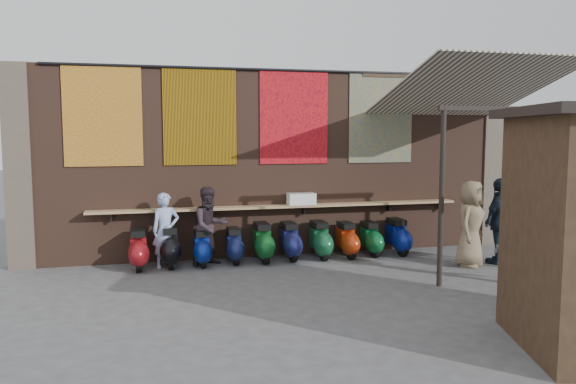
% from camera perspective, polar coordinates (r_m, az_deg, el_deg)
% --- Properties ---
extents(ground, '(70.00, 70.00, 0.00)m').
position_cam_1_polar(ground, '(9.99, 2.63, -9.43)').
color(ground, '#474749').
rests_on(ground, ground).
extents(brick_wall, '(10.00, 0.40, 4.00)m').
position_cam_1_polar(brick_wall, '(12.25, -1.00, 2.93)').
color(brick_wall, brown).
rests_on(brick_wall, ground).
extents(pier_left, '(0.50, 0.50, 4.00)m').
position_cam_1_polar(pier_left, '(12.17, -25.60, 2.32)').
color(pier_left, '#4C4238').
rests_on(pier_left, ground).
extents(pier_right, '(0.50, 0.50, 4.00)m').
position_cam_1_polar(pier_right, '(14.37, 19.66, 3.03)').
color(pier_right, '#4C4238').
rests_on(pier_right, ground).
extents(eating_counter, '(8.00, 0.32, 0.05)m').
position_cam_1_polar(eating_counter, '(11.98, -0.58, -1.46)').
color(eating_counter, '#9E7A51').
rests_on(eating_counter, brick_wall).
extents(shelf_box, '(0.59, 0.30, 0.25)m').
position_cam_1_polar(shelf_box, '(12.03, 1.36, -0.71)').
color(shelf_box, white).
rests_on(shelf_box, eating_counter).
extents(tapestry_redgold, '(1.50, 0.02, 2.00)m').
position_cam_1_polar(tapestry_redgold, '(11.72, -18.29, 7.38)').
color(tapestry_redgold, maroon).
rests_on(tapestry_redgold, brick_wall).
extents(tapestry_sun, '(1.50, 0.02, 2.00)m').
position_cam_1_polar(tapestry_sun, '(11.75, -8.93, 7.61)').
color(tapestry_sun, '#BB7F0B').
rests_on(tapestry_sun, brick_wall).
extents(tapestry_orange, '(1.50, 0.02, 2.00)m').
position_cam_1_polar(tapestry_orange, '(12.10, 0.63, 7.63)').
color(tapestry_orange, red).
rests_on(tapestry_orange, brick_wall).
extents(tapestry_multi, '(1.50, 0.02, 2.00)m').
position_cam_1_polar(tapestry_multi, '(12.76, 9.42, 7.47)').
color(tapestry_multi, navy).
rests_on(tapestry_multi, brick_wall).
extents(hang_rail, '(9.50, 0.06, 0.06)m').
position_cam_1_polar(hang_rail, '(12.09, -0.76, 12.29)').
color(hang_rail, black).
rests_on(hang_rail, brick_wall).
extents(scooter_stool_0, '(0.37, 0.82, 0.78)m').
position_cam_1_polar(scooter_stool_0, '(11.40, -14.93, -5.68)').
color(scooter_stool_0, maroon).
rests_on(scooter_stool_0, ground).
extents(scooter_stool_1, '(0.38, 0.84, 0.79)m').
position_cam_1_polar(scooter_stool_1, '(11.48, -11.89, -5.48)').
color(scooter_stool_1, black).
rests_on(scooter_stool_1, ground).
extents(scooter_stool_2, '(0.34, 0.75, 0.71)m').
position_cam_1_polar(scooter_stool_2, '(11.46, -8.75, -5.65)').
color(scooter_stool_2, navy).
rests_on(scooter_stool_2, ground).
extents(scooter_stool_3, '(0.34, 0.75, 0.71)m').
position_cam_1_polar(scooter_stool_3, '(11.61, -5.50, -5.46)').
color(scooter_stool_3, '#141D4C').
rests_on(scooter_stool_3, ground).
extents(scooter_stool_4, '(0.38, 0.84, 0.80)m').
position_cam_1_polar(scooter_stool_4, '(11.67, -2.58, -5.16)').
color(scooter_stool_4, '#105120').
rests_on(scooter_stool_4, ground).
extents(scooter_stool_5, '(0.37, 0.82, 0.78)m').
position_cam_1_polar(scooter_stool_5, '(11.85, 0.21, -5.04)').
color(scooter_stool_5, navy).
rests_on(scooter_stool_5, ground).
extents(scooter_stool_6, '(0.37, 0.82, 0.78)m').
position_cam_1_polar(scooter_stool_6, '(11.98, 3.28, -4.91)').
color(scooter_stool_6, '#175C35').
rests_on(scooter_stool_6, ground).
extents(scooter_stool_7, '(0.35, 0.78, 0.74)m').
position_cam_1_polar(scooter_stool_7, '(12.14, 6.00, -4.88)').
color(scooter_stool_7, '#B02E0D').
rests_on(scooter_stool_7, ground).
extents(scooter_stool_8, '(0.34, 0.76, 0.72)m').
position_cam_1_polar(scooter_stool_8, '(12.39, 8.40, -4.73)').
color(scooter_stool_8, '#0D602E').
rests_on(scooter_stool_8, ground).
extents(scooter_stool_9, '(0.37, 0.81, 0.77)m').
position_cam_1_polar(scooter_stool_9, '(12.61, 11.06, -4.47)').
color(scooter_stool_9, navy).
rests_on(scooter_stool_9, ground).
extents(diner_left, '(0.61, 0.46, 1.49)m').
position_cam_1_polar(diner_left, '(11.38, -12.32, -3.81)').
color(diner_left, '#95A7DA').
rests_on(diner_left, ground).
extents(diner_right, '(0.94, 0.85, 1.58)m').
position_cam_1_polar(diner_right, '(11.43, -7.94, -3.45)').
color(diner_right, '#2A2127').
rests_on(diner_right, ground).
extents(shopper_navy, '(1.11, 0.83, 1.75)m').
position_cam_1_polar(shopper_navy, '(12.20, 20.74, -2.77)').
color(shopper_navy, '#152131').
rests_on(shopper_navy, ground).
extents(shopper_grey, '(1.21, 1.06, 1.62)m').
position_cam_1_polar(shopper_grey, '(10.69, 23.11, -4.42)').
color(shopper_grey, '#545358').
rests_on(shopper_grey, ground).
extents(shopper_tan, '(0.99, 0.96, 1.72)m').
position_cam_1_polar(shopper_tan, '(11.75, 18.03, -3.09)').
color(shopper_tan, '#7D6B4F').
rests_on(shopper_tan, ground).
extents(awning_canvas, '(3.20, 3.28, 0.97)m').
position_cam_1_polar(awning_canvas, '(11.95, 17.93, 10.00)').
color(awning_canvas, beige).
rests_on(awning_canvas, brick_wall).
extents(awning_ledger, '(3.30, 0.08, 0.12)m').
position_cam_1_polar(awning_ledger, '(13.35, 14.29, 11.38)').
color(awning_ledger, '#33261C').
rests_on(awning_ledger, brick_wall).
extents(awning_header, '(3.00, 0.08, 0.08)m').
position_cam_1_polar(awning_header, '(10.68, 22.16, 7.84)').
color(awning_header, black).
rests_on(awning_header, awning_post_left).
extents(awning_post_left, '(0.09, 0.09, 3.10)m').
position_cam_1_polar(awning_post_left, '(9.97, 15.32, -0.58)').
color(awning_post_left, black).
rests_on(awning_post_left, ground).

